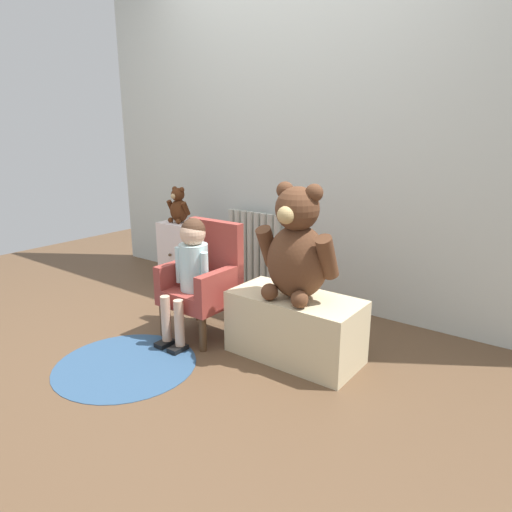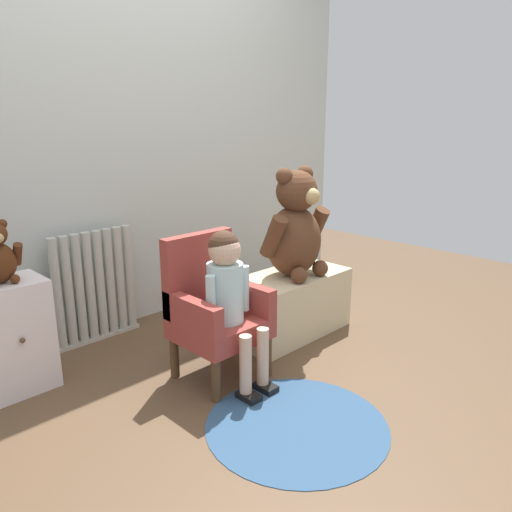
{
  "view_description": "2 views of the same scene",
  "coord_description": "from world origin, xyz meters",
  "px_view_note": "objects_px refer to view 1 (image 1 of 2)",
  "views": [
    {
      "loc": [
        1.76,
        -1.52,
        1.23
      ],
      "look_at": [
        0.29,
        0.44,
        0.55
      ],
      "focal_mm": 32.0,
      "sensor_mm": 36.0,
      "label": 1
    },
    {
      "loc": [
        -1.53,
        -1.32,
        1.23
      ],
      "look_at": [
        0.18,
        0.39,
        0.56
      ],
      "focal_mm": 35.0,
      "sensor_mm": 36.0,
      "label": 2
    }
  ],
  "objects_px": {
    "child_armchair": "(204,280)",
    "low_bench": "(295,327)",
    "radiator": "(254,253)",
    "child_figure": "(191,262)",
    "small_dresser": "(183,254)",
    "floor_rug": "(126,364)",
    "small_teddy_bear": "(179,207)",
    "large_teddy_bear": "(297,249)"
  },
  "relations": [
    {
      "from": "small_dresser",
      "to": "child_figure",
      "type": "height_order",
      "value": "child_figure"
    },
    {
      "from": "child_figure",
      "to": "low_bench",
      "type": "height_order",
      "value": "child_figure"
    },
    {
      "from": "child_figure",
      "to": "floor_rug",
      "type": "xyz_separation_m",
      "value": [
        -0.05,
        -0.47,
        -0.48
      ]
    },
    {
      "from": "floor_rug",
      "to": "radiator",
      "type": "bearing_deg",
      "value": 96.6
    },
    {
      "from": "radiator",
      "to": "child_figure",
      "type": "distance_m",
      "value": 0.93
    },
    {
      "from": "small_dresser",
      "to": "small_teddy_bear",
      "type": "height_order",
      "value": "small_teddy_bear"
    },
    {
      "from": "child_figure",
      "to": "low_bench",
      "type": "distance_m",
      "value": 0.71
    },
    {
      "from": "child_armchair",
      "to": "low_bench",
      "type": "bearing_deg",
      "value": 5.14
    },
    {
      "from": "radiator",
      "to": "small_dresser",
      "type": "bearing_deg",
      "value": -156.82
    },
    {
      "from": "low_bench",
      "to": "small_teddy_bear",
      "type": "bearing_deg",
      "value": 160.9
    },
    {
      "from": "small_teddy_bear",
      "to": "low_bench",
      "type": "bearing_deg",
      "value": -19.1
    },
    {
      "from": "small_dresser",
      "to": "radiator",
      "type": "bearing_deg",
      "value": 23.18
    },
    {
      "from": "small_dresser",
      "to": "low_bench",
      "type": "xyz_separation_m",
      "value": [
        1.37,
        -0.49,
        -0.08
      ]
    },
    {
      "from": "child_armchair",
      "to": "low_bench",
      "type": "distance_m",
      "value": 0.65
    },
    {
      "from": "child_figure",
      "to": "large_teddy_bear",
      "type": "relative_size",
      "value": 1.2
    },
    {
      "from": "child_armchair",
      "to": "small_dresser",
      "type": "bearing_deg",
      "value": 144.1
    },
    {
      "from": "small_dresser",
      "to": "low_bench",
      "type": "distance_m",
      "value": 1.46
    },
    {
      "from": "small_dresser",
      "to": "floor_rug",
      "type": "xyz_separation_m",
      "value": [
        0.7,
        -1.12,
        -0.26
      ]
    },
    {
      "from": "small_dresser",
      "to": "child_figure",
      "type": "bearing_deg",
      "value": -41.03
    },
    {
      "from": "child_figure",
      "to": "floor_rug",
      "type": "relative_size",
      "value": 0.98
    },
    {
      "from": "child_armchair",
      "to": "child_figure",
      "type": "height_order",
      "value": "child_figure"
    },
    {
      "from": "low_bench",
      "to": "floor_rug",
      "type": "distance_m",
      "value": 0.94
    },
    {
      "from": "child_armchair",
      "to": "large_teddy_bear",
      "type": "bearing_deg",
      "value": 3.44
    },
    {
      "from": "radiator",
      "to": "small_dresser",
      "type": "height_order",
      "value": "radiator"
    },
    {
      "from": "large_teddy_bear",
      "to": "small_dresser",
      "type": "bearing_deg",
      "value": 159.95
    },
    {
      "from": "radiator",
      "to": "child_figure",
      "type": "height_order",
      "value": "child_figure"
    },
    {
      "from": "low_bench",
      "to": "small_teddy_bear",
      "type": "distance_m",
      "value": 1.54
    },
    {
      "from": "child_armchair",
      "to": "radiator",
      "type": "bearing_deg",
      "value": 105.18
    },
    {
      "from": "radiator",
      "to": "small_teddy_bear",
      "type": "relative_size",
      "value": 2.26
    },
    {
      "from": "low_bench",
      "to": "large_teddy_bear",
      "type": "relative_size",
      "value": 1.18
    },
    {
      "from": "low_bench",
      "to": "small_teddy_bear",
      "type": "height_order",
      "value": "small_teddy_bear"
    },
    {
      "from": "small_dresser",
      "to": "low_bench",
      "type": "bearing_deg",
      "value": -19.56
    },
    {
      "from": "floor_rug",
      "to": "small_teddy_bear",
      "type": "bearing_deg",
      "value": 122.54
    },
    {
      "from": "child_armchair",
      "to": "large_teddy_bear",
      "type": "distance_m",
      "value": 0.7
    },
    {
      "from": "child_armchair",
      "to": "child_figure",
      "type": "relative_size",
      "value": 0.94
    },
    {
      "from": "child_figure",
      "to": "large_teddy_bear",
      "type": "xyz_separation_m",
      "value": [
        0.63,
        0.15,
        0.15
      ]
    },
    {
      "from": "large_teddy_bear",
      "to": "floor_rug",
      "type": "relative_size",
      "value": 0.81
    },
    {
      "from": "radiator",
      "to": "child_armchair",
      "type": "height_order",
      "value": "child_armchair"
    },
    {
      "from": "small_dresser",
      "to": "large_teddy_bear",
      "type": "relative_size",
      "value": 0.86
    },
    {
      "from": "large_teddy_bear",
      "to": "small_teddy_bear",
      "type": "relative_size",
      "value": 2.2
    },
    {
      "from": "radiator",
      "to": "low_bench",
      "type": "distance_m",
      "value": 1.11
    },
    {
      "from": "small_dresser",
      "to": "child_figure",
      "type": "xyz_separation_m",
      "value": [
        0.75,
        -0.65,
        0.22
      ]
    }
  ]
}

